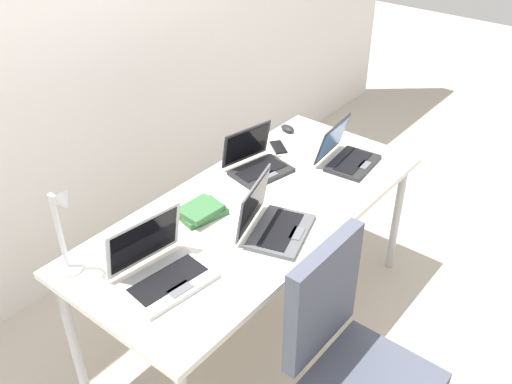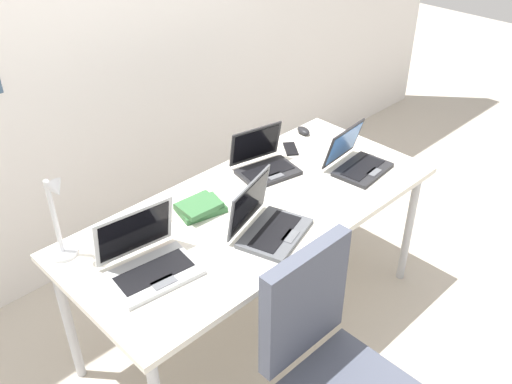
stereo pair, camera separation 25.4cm
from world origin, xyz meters
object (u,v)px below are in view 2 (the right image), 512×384
(laptop_center, at_px, (148,261))
(laptop_near_lamp, at_px, (267,224))
(laptop_mid_desk, at_px, (357,161))
(computer_mouse, at_px, (303,131))
(laptop_far_corner, at_px, (264,163))
(coffee_mug, at_px, (155,219))
(desk_lamp, at_px, (58,219))
(cell_phone, at_px, (291,149))
(book_stack, at_px, (200,207))

(laptop_center, height_order, laptop_near_lamp, laptop_center)
(laptop_mid_desk, height_order, computer_mouse, laptop_mid_desk)
(laptop_far_corner, bearing_deg, laptop_near_lamp, -133.74)
(coffee_mug, bearing_deg, desk_lamp, 168.24)
(laptop_center, relative_size, computer_mouse, 3.81)
(laptop_near_lamp, bearing_deg, cell_phone, 34.81)
(laptop_near_lamp, xyz_separation_m, computer_mouse, (0.80, 0.50, -0.03))
(laptop_far_corner, bearing_deg, book_stack, -174.11)
(cell_phone, xyz_separation_m, coffee_mug, (-0.93, -0.05, 0.04))
(coffee_mug, bearing_deg, laptop_near_lamp, -49.23)
(laptop_mid_desk, height_order, laptop_near_lamp, laptop_near_lamp)
(cell_phone, xyz_separation_m, book_stack, (-0.71, -0.10, 0.02))
(desk_lamp, relative_size, cell_phone, 2.94)
(computer_mouse, bearing_deg, laptop_mid_desk, -86.76)
(laptop_far_corner, bearing_deg, desk_lamp, 175.66)
(computer_mouse, xyz_separation_m, coffee_mug, (-1.12, -0.13, 0.03))
(laptop_far_corner, height_order, coffee_mug, laptop_far_corner)
(book_stack, bearing_deg, desk_lamp, 167.88)
(desk_lamp, xyz_separation_m, computer_mouse, (1.49, 0.05, -0.18))
(desk_lamp, bearing_deg, laptop_near_lamp, -32.73)
(cell_phone, height_order, book_stack, book_stack)
(laptop_mid_desk, xyz_separation_m, laptop_center, (-1.20, 0.10, 0.01))
(laptop_far_corner, relative_size, cell_phone, 2.42)
(laptop_near_lamp, bearing_deg, desk_lamp, 147.27)
(desk_lamp, bearing_deg, laptop_center, -56.45)
(laptop_far_corner, xyz_separation_m, laptop_center, (-0.86, -0.21, 0.01))
(desk_lamp, bearing_deg, laptop_far_corner, -4.34)
(desk_lamp, distance_m, laptop_center, 0.38)
(laptop_mid_desk, distance_m, computer_mouse, 0.46)
(computer_mouse, xyz_separation_m, book_stack, (-0.90, -0.18, 0.01))
(laptop_near_lamp, xyz_separation_m, book_stack, (-0.11, 0.32, -0.02))
(laptop_far_corner, relative_size, computer_mouse, 3.43)
(laptop_far_corner, distance_m, laptop_near_lamp, 0.51)
(laptop_center, xyz_separation_m, computer_mouse, (1.30, 0.34, -0.03))
(laptop_center, bearing_deg, coffee_mug, 49.29)
(desk_lamp, relative_size, laptop_center, 1.09)
(cell_phone, bearing_deg, laptop_center, -129.69)
(cell_phone, bearing_deg, laptop_near_lamp, -108.42)
(laptop_near_lamp, xyz_separation_m, cell_phone, (0.61, 0.42, -0.04))
(laptop_far_corner, distance_m, laptop_mid_desk, 0.47)
(laptop_far_corner, xyz_separation_m, computer_mouse, (0.44, 0.13, -0.03))
(laptop_center, relative_size, laptop_near_lamp, 0.96)
(book_stack, bearing_deg, laptop_center, -157.27)
(laptop_far_corner, xyz_separation_m, cell_phone, (0.25, 0.05, -0.04))
(laptop_mid_desk, height_order, laptop_center, laptop_center)
(laptop_center, height_order, coffee_mug, laptop_center)
(laptop_near_lamp, height_order, computer_mouse, laptop_near_lamp)
(desk_lamp, height_order, computer_mouse, desk_lamp)
(laptop_center, bearing_deg, cell_phone, 13.54)
(laptop_center, height_order, cell_phone, laptop_center)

